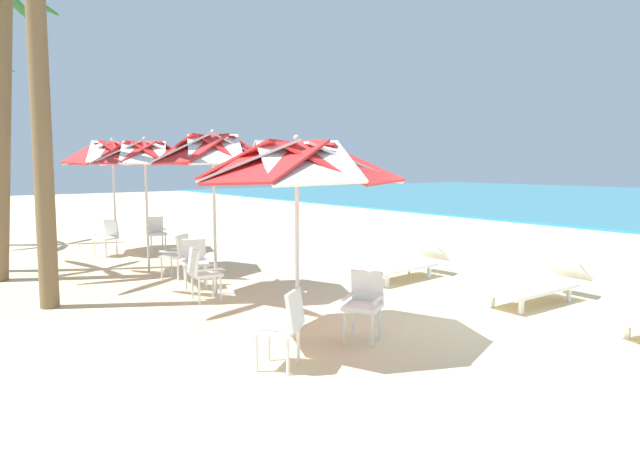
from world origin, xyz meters
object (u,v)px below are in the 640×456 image
plastic_chair_3 (195,260)px  plastic_chair_0 (284,324)px  sun_lounger_1 (539,285)px  palm_tree_0 (41,73)px  sun_lounger_2 (405,264)px  beach_umbrella_1 (213,152)px  plastic_chair_6 (156,231)px  beach_umbrella_3 (112,154)px  plastic_chair_2 (202,271)px  plastic_chair_1 (364,301)px  plastic_chair_5 (107,236)px  beach_umbrella_0 (297,164)px  beach_umbrella_2 (145,155)px  plastic_chair_4 (177,253)px

plastic_chair_3 → plastic_chair_0: bearing=-11.6°
plastic_chair_3 → sun_lounger_1: 5.89m
palm_tree_0 → sun_lounger_2: bearing=72.9°
sun_lounger_2 → palm_tree_0: size_ratio=0.38×
sun_lounger_1 → palm_tree_0: size_ratio=0.37×
beach_umbrella_1 → plastic_chair_6: size_ratio=3.21×
beach_umbrella_3 → plastic_chair_2: bearing=-3.9°
plastic_chair_1 → plastic_chair_5: 8.55m
beach_umbrella_3 → sun_lounger_2: 7.91m
beach_umbrella_1 → sun_lounger_1: (3.64, 3.89, -2.13)m
beach_umbrella_3 → plastic_chair_6: size_ratio=3.31×
plastic_chair_0 → plastic_chair_6: 9.03m
beach_umbrella_3 → plastic_chair_5: 2.07m
beach_umbrella_0 → plastic_chair_5: size_ratio=3.03×
plastic_chair_0 → plastic_chair_6: same height
plastic_chair_3 → sun_lounger_2: 3.99m
beach_umbrella_1 → palm_tree_0: palm_tree_0 is taller
plastic_chair_1 → beach_umbrella_3: 9.27m
beach_umbrella_2 → plastic_chair_5: (-2.51, -0.12, -1.91)m
beach_umbrella_1 → plastic_chair_2: bearing=-50.0°
palm_tree_0 → beach_umbrella_0: bearing=30.5°
plastic_chair_0 → plastic_chair_3: bearing=168.4°
beach_umbrella_0 → sun_lounger_1: (0.79, 4.16, -1.93)m
sun_lounger_1 → sun_lounger_2: size_ratio=0.98×
beach_umbrella_0 → sun_lounger_1: bearing=79.3°
palm_tree_0 → plastic_chair_3: bearing=88.7°
beach_umbrella_1 → plastic_chair_6: (-5.27, 0.89, -1.92)m
beach_umbrella_0 → plastic_chair_1: bearing=53.4°
plastic_chair_6 → sun_lounger_2: size_ratio=0.39×
beach_umbrella_3 → plastic_chair_6: 2.20m
sun_lounger_2 → sun_lounger_1: bearing=8.4°
beach_umbrella_3 → sun_lounger_1: 10.35m
plastic_chair_1 → plastic_chair_3: same height
plastic_chair_0 → plastic_chair_3: same height
plastic_chair_4 → sun_lounger_2: 4.43m
plastic_chair_6 → sun_lounger_1: size_ratio=0.40×
beach_umbrella_2 → beach_umbrella_3: size_ratio=0.96×
plastic_chair_4 → sun_lounger_1: bearing=36.6°
plastic_chair_2 → sun_lounger_2: 3.98m
plastic_chair_2 → plastic_chair_5: size_ratio=1.00×
beach_umbrella_1 → plastic_chair_4: 2.51m
plastic_chair_4 → sun_lounger_1: plastic_chair_4 is taller
beach_umbrella_3 → plastic_chair_6: beach_umbrella_3 is taller
beach_umbrella_0 → plastic_chair_0: bearing=-43.1°
plastic_chair_0 → plastic_chair_5: 8.75m
plastic_chair_4 → plastic_chair_5: bearing=-174.6°
beach_umbrella_2 → sun_lounger_2: beach_umbrella_2 is taller
plastic_chair_0 → beach_umbrella_2: (-6.23, 0.71, 1.91)m
plastic_chair_3 → beach_umbrella_3: bearing=179.2°
beach_umbrella_2 → beach_umbrella_3: 3.06m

